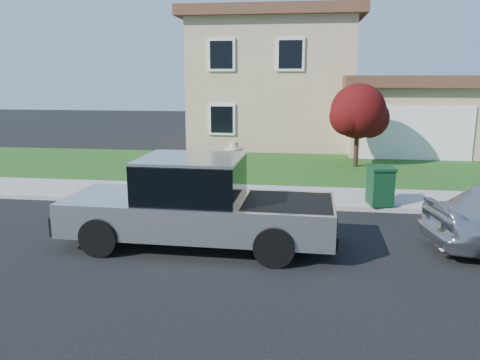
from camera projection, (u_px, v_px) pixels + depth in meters
The scene contains 9 objects.
ground at pixel (224, 241), 10.41m from camera, with size 80.00×80.00×0.00m, color black.
curb at pixel (277, 206), 13.07m from camera, with size 40.00×0.20×0.12m, color gray.
sidewalk at pixel (279, 196), 14.13m from camera, with size 40.00×2.00×0.15m, color gray.
lawn at pixel (285, 168), 18.50m from camera, with size 40.00×7.00×0.10m, color #194313.
house at pixel (298, 85), 25.42m from camera, with size 14.00×11.30×6.85m.
pickup_truck at pixel (198, 205), 10.01m from camera, with size 5.93×2.33×1.93m.
woman at pixel (234, 182), 12.05m from camera, with size 0.77×0.64×1.97m.
ornamental_tree at pixel (359, 114), 18.18m from camera, with size 2.37×2.14×3.26m.
trash_bin at pixel (380, 185), 12.77m from camera, with size 0.75×0.83×1.05m.
Camera 1 is at (1.66, -9.74, 3.57)m, focal length 35.00 mm.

